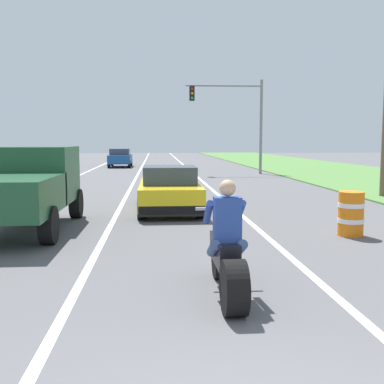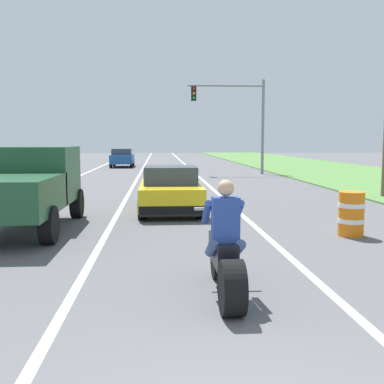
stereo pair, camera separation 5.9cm
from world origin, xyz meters
The scene contains 9 objects.
lane_stripe_left_solid centered at (-5.40, 20.00, 0.00)m, with size 0.14×120.00×0.01m, color white.
lane_stripe_right_solid centered at (1.80, 20.00, 0.00)m, with size 0.14×120.00×0.01m, color white.
lane_stripe_centre_dashed centered at (-1.80, 20.00, 0.00)m, with size 0.14×120.00×0.01m, color white.
motorcycle_with_rider centered at (0.29, 3.40, 0.59)m, with size 0.70×2.21×1.62m.
sports_car_yellow centered at (-0.24, 11.49, 0.63)m, with size 1.84×4.30×1.37m.
pickup_truck_left_lane_dark_green centered at (-3.73, 8.63, 1.11)m, with size 2.02×4.80×1.98m.
traffic_light_mast_near centered at (4.58, 27.08, 4.02)m, with size 4.95×0.34×6.00m.
construction_barrel_nearest centered at (3.71, 7.36, 0.50)m, with size 0.58×0.58×1.00m.
distant_car_far_ahead centered at (-3.55, 35.82, 0.77)m, with size 1.80×4.00×1.50m.
Camera 2 is at (-0.59, -2.65, 2.13)m, focal length 43.52 mm.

